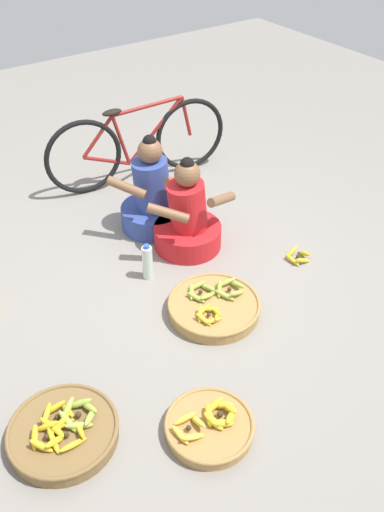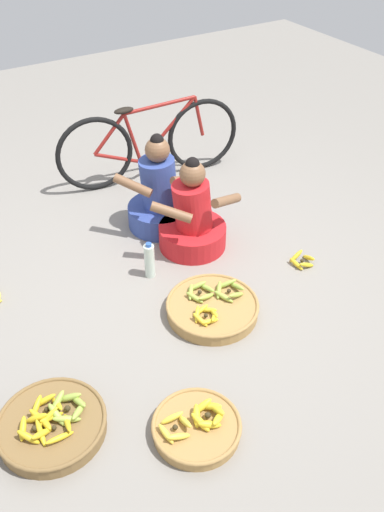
# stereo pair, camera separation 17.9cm
# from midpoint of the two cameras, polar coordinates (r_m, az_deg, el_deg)

# --- Properties ---
(ground_plane) EXTENTS (10.00, 10.00, 0.00)m
(ground_plane) POSITION_cam_midpoint_polar(r_m,az_deg,el_deg) (3.96, -2.94, -2.55)
(ground_plane) COLOR gray
(vendor_woman_front) EXTENTS (0.72, 0.52, 0.76)m
(vendor_woman_front) POSITION_cam_midpoint_polar(r_m,az_deg,el_deg) (4.14, -1.68, 3.75)
(vendor_woman_front) COLOR red
(vendor_woman_front) RESTS_ON ground
(vendor_woman_behind) EXTENTS (0.68, 0.52, 0.80)m
(vendor_woman_behind) POSITION_cam_midpoint_polar(r_m,az_deg,el_deg) (4.38, -5.30, 5.92)
(vendor_woman_behind) COLOR #334793
(vendor_woman_behind) RESTS_ON ground
(bicycle_leaning) EXTENTS (1.69, 0.30, 0.73)m
(bicycle_leaning) POSITION_cam_midpoint_polar(r_m,az_deg,el_deg) (5.00, -6.65, 11.48)
(bicycle_leaning) COLOR black
(bicycle_leaning) RESTS_ON ground
(banana_basket_front_left) EXTENTS (0.62, 0.62, 0.16)m
(banana_basket_front_left) POSITION_cam_midpoint_polar(r_m,az_deg,el_deg) (3.68, 0.90, -5.28)
(banana_basket_front_left) COLOR #A87F47
(banana_basket_front_left) RESTS_ON ground
(banana_basket_front_center) EXTENTS (0.49, 0.49, 0.15)m
(banana_basket_front_center) POSITION_cam_midpoint_polar(r_m,az_deg,el_deg) (3.07, 0.09, -17.32)
(banana_basket_front_center) COLOR #A87F47
(banana_basket_front_center) RESTS_ON ground
(banana_basket_front_right) EXTENTS (0.59, 0.59, 0.17)m
(banana_basket_front_right) POSITION_cam_midpoint_polar(r_m,az_deg,el_deg) (3.14, -14.91, -17.29)
(banana_basket_front_right) COLOR brown
(banana_basket_front_right) RESTS_ON ground
(loose_bananas_mid_right) EXTENTS (0.17, 0.17, 0.09)m
(loose_bananas_mid_right) POSITION_cam_midpoint_polar(r_m,az_deg,el_deg) (4.18, 9.76, -0.07)
(loose_bananas_mid_right) COLOR gold
(loose_bananas_mid_right) RESTS_ON ground
(water_bottle) EXTENTS (0.08, 0.08, 0.29)m
(water_bottle) POSITION_cam_midpoint_polar(r_m,az_deg,el_deg) (3.92, -5.96, -0.68)
(water_bottle) COLOR silver
(water_bottle) RESTS_ON ground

